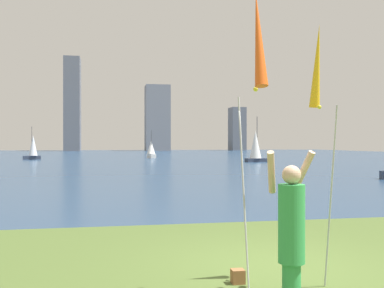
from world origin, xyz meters
name	(u,v)px	position (x,y,z in m)	size (l,w,h in m)	color
ground	(130,159)	(0.00, 50.95, -0.06)	(120.00, 138.00, 0.12)	#475B28
person	(291,224)	(-0.30, -1.43, 0.96)	(0.72, 0.53, 1.96)	green
kite_flag_left	(258,46)	(-0.93, -1.90, 3.24)	(0.16, 1.04, 3.94)	#B2B2B7
kite_flag_right	(317,72)	(0.33, -0.92, 3.11)	(0.16, 0.77, 3.81)	#B2B2B7
bag	(238,276)	(-0.86, -0.80, 0.10)	(0.19, 0.17, 0.20)	brown
sailboat_0	(33,147)	(-11.87, 50.54, 1.49)	(2.14, 1.26, 4.03)	#333D51
sailboat_2	(256,147)	(12.88, 38.87, 1.62)	(2.58, 1.35, 4.89)	#333D51
sailboat_3	(151,150)	(2.92, 52.73, 1.12)	(1.28, 2.29, 3.76)	white
skyline_tower_1	(72,104)	(-11.76, 110.51, 11.86)	(3.98, 6.37, 23.73)	slate
skyline_tower_2	(157,118)	(9.80, 108.63, 8.46)	(6.25, 5.79, 16.92)	gray
skyline_tower_3	(237,129)	(32.11, 111.29, 5.87)	(3.87, 5.01, 11.73)	slate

